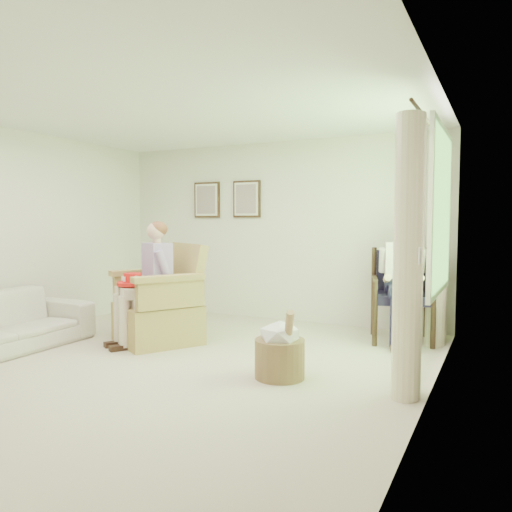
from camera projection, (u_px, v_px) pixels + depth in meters
The scene contains 15 objects.
floor at pixel (161, 367), 4.96m from camera, with size 5.50×5.50×0.00m, color beige.
back_wall at pixel (275, 231), 7.32m from camera, with size 5.00×0.04×2.60m, color silver.
right_wall at pixel (427, 241), 3.76m from camera, with size 0.04×5.50×2.60m, color silver.
ceiling at pixel (157, 101), 4.78m from camera, with size 5.00×5.50×0.02m, color white.
window at pixel (441, 207), 4.82m from camera, with size 0.13×2.50×1.63m.
curtain_left at pixel (408, 258), 4.04m from camera, with size 0.34×0.34×2.30m, color beige.
curtain_right at pixel (437, 247), 5.79m from camera, with size 0.34×0.34×2.30m, color beige.
framed_print_left at pixel (207, 200), 7.77m from camera, with size 0.45×0.05×0.55m.
framed_print_right at pixel (247, 199), 7.46m from camera, with size 0.45×0.05×0.55m.
wicker_armchair at pixel (160, 311), 5.99m from camera, with size 0.92×0.92×1.18m.
wood_armchair at pixel (403, 291), 6.07m from camera, with size 0.70×0.66×1.08m.
person_wicker at pixel (151, 273), 5.82m from camera, with size 0.40×0.62×1.42m.
person_dark at pixel (401, 272), 5.89m from camera, with size 0.40×0.63×1.43m.
red_hat at pixel (133, 281), 5.74m from camera, with size 0.36×0.36×0.14m.
hatbox at pixel (280, 350), 4.60m from camera, with size 0.54×0.54×0.68m.
Camera 1 is at (3.02, -3.94, 1.45)m, focal length 35.00 mm.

